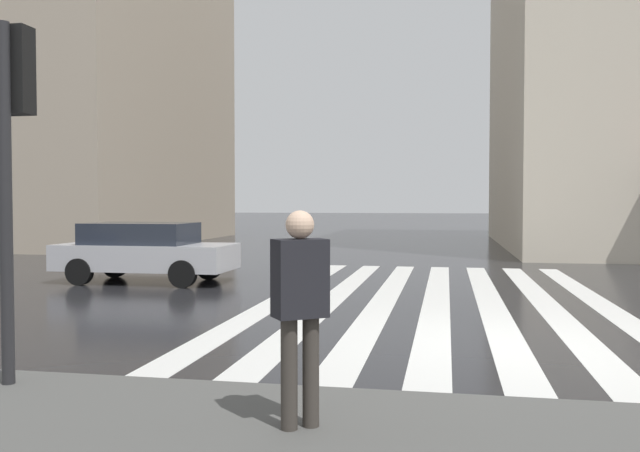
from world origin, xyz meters
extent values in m
plane|color=black|center=(0.00, 0.00, 0.00)|extent=(220.00, 220.00, 0.00)
cube|color=silver|center=(4.00, -2.06, 0.00)|extent=(13.00, 0.50, 0.01)
cube|color=silver|center=(4.00, -1.06, 0.00)|extent=(13.00, 0.50, 0.01)
cube|color=silver|center=(4.00, -0.06, 0.00)|extent=(13.00, 0.50, 0.01)
cube|color=silver|center=(4.00, 0.94, 0.00)|extent=(13.00, 0.50, 0.01)
cube|color=silver|center=(4.00, 1.94, 0.00)|extent=(13.00, 0.50, 0.01)
cube|color=silver|center=(4.00, 2.94, 0.00)|extent=(13.00, 0.50, 0.01)
cube|color=silver|center=(4.00, 3.94, 0.00)|extent=(13.00, 0.50, 0.01)
cylinder|color=#232326|center=(-3.47, 4.88, 1.87)|extent=(0.12, 0.12, 3.44)
cube|color=black|center=(-3.29, 4.88, 3.17)|extent=(0.22, 0.30, 0.85)
sphere|color=red|center=(-3.17, 4.88, 3.45)|extent=(0.17, 0.17, 0.17)
sphere|color=orange|center=(-3.17, 4.88, 3.17)|extent=(0.17, 0.17, 0.17)
sphere|color=green|center=(-3.17, 4.88, 2.89)|extent=(0.17, 0.17, 0.17)
cube|color=#B7B7BC|center=(5.50, 7.74, 0.61)|extent=(1.75, 4.10, 0.60)
cube|color=#232833|center=(5.50, 7.89, 1.16)|extent=(1.54, 2.46, 0.50)
cylinder|color=black|center=(6.33, 6.49, 0.31)|extent=(0.20, 0.62, 0.62)
cylinder|color=black|center=(4.67, 6.49, 0.31)|extent=(0.20, 0.62, 0.62)
cylinder|color=black|center=(6.33, 8.99, 0.31)|extent=(0.20, 0.62, 0.62)
cylinder|color=black|center=(4.67, 8.99, 0.31)|extent=(0.20, 0.62, 0.62)
cube|color=black|center=(-4.17, 1.86, 1.31)|extent=(0.42, 0.47, 0.60)
sphere|color=beige|center=(-4.17, 1.86, 1.72)|extent=(0.22, 0.22, 0.22)
cylinder|color=#38332D|center=(-4.22, 1.93, 0.58)|extent=(0.13, 0.13, 0.86)
cylinder|color=#38332D|center=(-4.11, 1.79, 0.58)|extent=(0.13, 0.13, 0.86)
camera|label=1|loc=(-9.11, 0.76, 1.89)|focal=37.29mm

